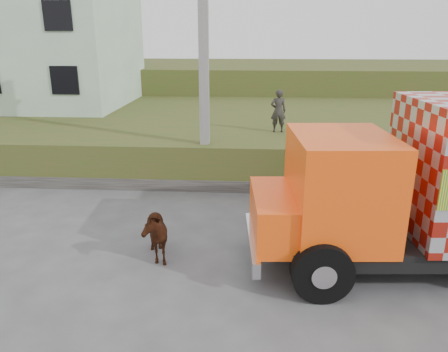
{
  "coord_description": "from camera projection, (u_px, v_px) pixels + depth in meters",
  "views": [
    {
      "loc": [
        0.6,
        -9.52,
        5.0
      ],
      "look_at": [
        -0.17,
        1.77,
        1.3
      ],
      "focal_mm": 35.0,
      "sensor_mm": 36.0,
      "label": 1
    }
  ],
  "objects": [
    {
      "name": "ground",
      "position": [
        226.0,
        249.0,
        10.62
      ],
      "size": [
        120.0,
        120.0,
        0.0
      ],
      "primitive_type": "plane",
      "color": "#474749",
      "rests_on": "ground"
    },
    {
      "name": "embankment",
      "position": [
        240.0,
        132.0,
        19.87
      ],
      "size": [
        40.0,
        12.0,
        1.5
      ],
      "primitive_type": "cube",
      "color": "#39531B",
      "rests_on": "ground"
    },
    {
      "name": "embankment_far",
      "position": [
        246.0,
        85.0,
        31.02
      ],
      "size": [
        40.0,
        12.0,
        3.0
      ],
      "primitive_type": "cube",
      "color": "#39531B",
      "rests_on": "ground"
    },
    {
      "name": "retaining_strip",
      "position": [
        175.0,
        184.0,
        14.67
      ],
      "size": [
        16.0,
        0.5,
        0.4
      ],
      "primitive_type": "cube",
      "color": "#595651",
      "rests_on": "ground"
    },
    {
      "name": "building",
      "position": [
        28.0,
        44.0,
        22.26
      ],
      "size": [
        10.0,
        8.0,
        6.0
      ],
      "primitive_type": "cube",
      "color": "silver",
      "rests_on": "embankment"
    },
    {
      "name": "utility_pole",
      "position": [
        204.0,
        64.0,
        13.78
      ],
      "size": [
        1.2,
        0.3,
        8.0
      ],
      "color": "gray",
      "rests_on": "ground"
    },
    {
      "name": "cow",
      "position": [
        152.0,
        232.0,
        10.08
      ],
      "size": [
        1.22,
        1.65,
        1.27
      ],
      "primitive_type": "imported",
      "rotation": [
        0.0,
        0.0,
        0.41
      ],
      "color": "#361C0D",
      "rests_on": "ground"
    },
    {
      "name": "pedestrian",
      "position": [
        278.0,
        111.0,
        16.08
      ],
      "size": [
        0.6,
        0.42,
        1.57
      ],
      "primitive_type": "imported",
      "rotation": [
        0.0,
        0.0,
        3.22
      ],
      "color": "#2D2A28",
      "rests_on": "embankment"
    }
  ]
}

